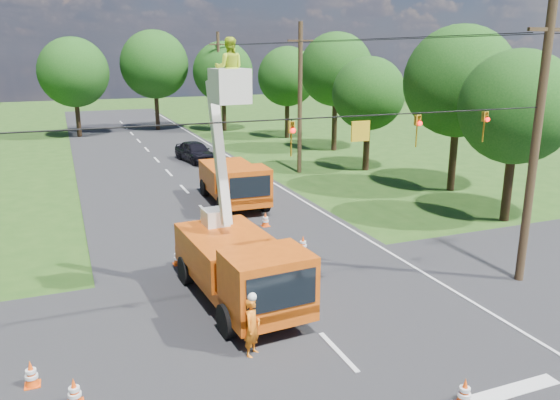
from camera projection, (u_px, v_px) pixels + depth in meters
name	position (u px, v px, depth m)	size (l,w,h in m)	color
ground	(184.00, 190.00, 33.09)	(140.00, 140.00, 0.00)	#244916
road_main	(184.00, 190.00, 33.09)	(12.00, 100.00, 0.06)	black
road_cross	(308.00, 321.00, 16.97)	(56.00, 10.00, 0.07)	black
edge_line	(271.00, 182.00, 35.10)	(0.12, 90.00, 0.02)	silver
bucket_truck	(239.00, 252.00, 17.76)	(3.05, 6.87, 8.54)	#D7540F
second_truck	(234.00, 182.00, 29.58)	(2.82, 6.66, 2.46)	#D7540F
ground_worker	(252.00, 327.00, 14.85)	(0.63, 0.42, 1.73)	orange
distant_car	(195.00, 151.00, 41.35)	(1.86, 4.62, 1.57)	black
traffic_cone_1	(465.00, 392.00, 12.84)	(0.38, 0.38, 0.71)	#FF4E0D
traffic_cone_2	(303.00, 244.00, 22.73)	(0.38, 0.38, 0.71)	#FF4E0D
traffic_cone_3	(265.00, 220.00, 26.04)	(0.38, 0.38, 0.71)	#FF4E0D
traffic_cone_4	(74.00, 392.00, 12.85)	(0.38, 0.38, 0.71)	#FF4E0D
traffic_cone_5	(31.00, 374.00, 13.57)	(0.38, 0.38, 0.71)	#FF4E0D
traffic_cone_7	(266.00, 186.00, 32.43)	(0.38, 0.38, 0.71)	#FF4E0D
traffic_cone_8	(178.00, 256.00, 21.35)	(0.38, 0.38, 0.71)	#FF4E0D
pole_right_near	(536.00, 142.00, 18.67)	(1.80, 0.30, 10.00)	#4C3823
pole_right_mid	(300.00, 98.00, 36.59)	(1.80, 0.30, 10.00)	#4C3823
pole_right_far	(219.00, 83.00, 54.50)	(1.80, 0.30, 10.00)	#4C3823
signal_span	(379.00, 129.00, 16.22)	(18.00, 0.29, 1.07)	black
tree_right_a	(517.00, 107.00, 25.72)	(5.40, 5.40, 8.28)	#382616
tree_right_b	(459.00, 82.00, 31.40)	(6.40, 6.40, 9.65)	#382616
tree_right_c	(369.00, 94.00, 37.32)	(5.00, 5.00, 7.83)	#382616
tree_right_d	(336.00, 70.00, 44.70)	(6.00, 6.00, 9.70)	#382616
tree_right_e	(287.00, 77.00, 51.74)	(5.60, 5.60, 8.63)	#382616
tree_far_a	(74.00, 72.00, 52.07)	(6.60, 6.60, 9.50)	#382616
tree_far_b	(154.00, 65.00, 56.56)	(7.00, 7.00, 10.32)	#382616
tree_far_c	(223.00, 72.00, 56.40)	(6.20, 6.20, 9.18)	#382616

